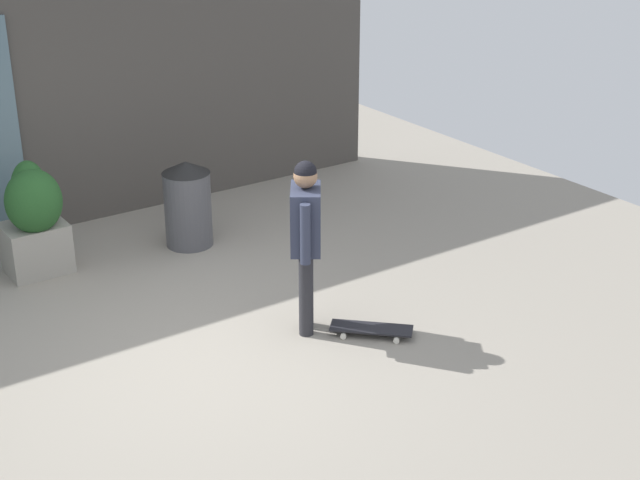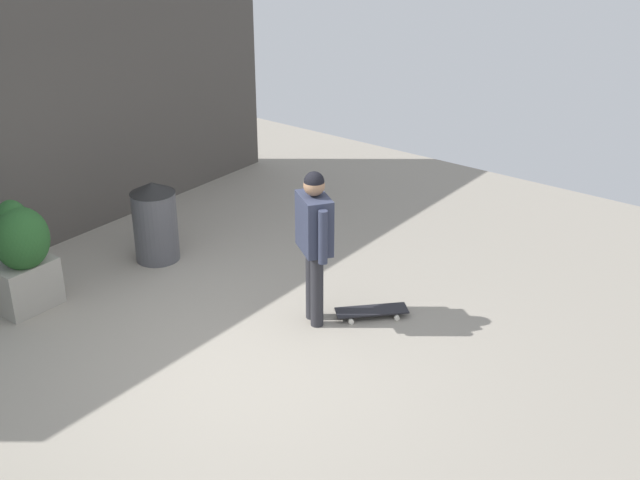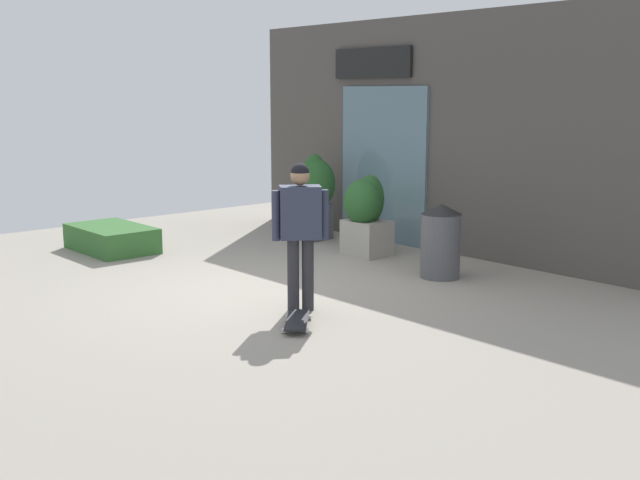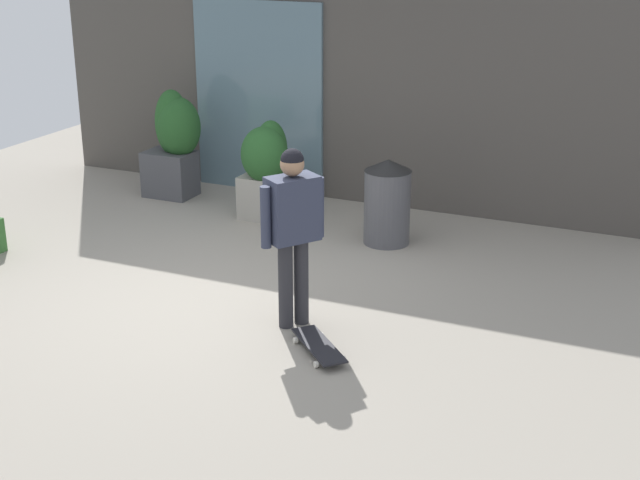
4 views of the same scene
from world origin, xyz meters
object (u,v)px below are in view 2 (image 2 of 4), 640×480
skateboard (372,311)px  skateboarder (314,233)px  trash_bin (155,221)px  planter_box_right (21,253)px

skateboard → skateboarder: bearing=-180.0°
skateboard → trash_bin: bearing=142.3°
skateboard → planter_box_right: bearing=167.7°
skateboard → planter_box_right: planter_box_right is taller
skateboard → trash_bin: trash_bin is taller
planter_box_right → trash_bin: bearing=-8.5°
planter_box_right → trash_bin: size_ratio=1.23×
planter_box_right → trash_bin: (1.60, -0.24, -0.14)m
skateboarder → planter_box_right: size_ratio=1.37×
skateboarder → planter_box_right: bearing=155.9°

